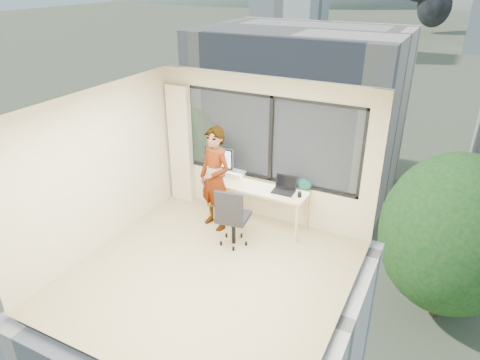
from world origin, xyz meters
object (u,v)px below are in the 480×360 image
Objects in this scene: desk at (257,205)px; laptop at (284,186)px; game_console at (236,174)px; person at (215,179)px; chair at (233,215)px; monitor at (219,161)px; handbag at (304,184)px.

laptop is (0.50, -0.01, 0.50)m from desk.
person is at bearing -94.83° from game_console.
desk is at bearing 76.65° from chair.
monitor reaches higher than desk.
desk is 0.97× the size of person.
chair reaches higher than game_console.
monitor is 1.42× the size of laptop.
handbag is (0.77, 0.24, 0.48)m from desk.
laptop is at bearing -4.46° from monitor.
monitor reaches higher than chair.
monitor reaches higher than game_console.
chair is at bearing -95.06° from desk.
handbag is (1.57, 0.17, -0.18)m from monitor.
game_console is at bearing 27.71° from monitor.
desk is 0.70m from laptop.
laptop is at bearing 38.08° from person.
desk is at bearing 176.83° from laptop.
desk is 4.56× the size of laptop.
handbag is at bearing 5.25° from monitor.
chair is 3.64× the size of game_console.
monitor is (-0.80, 0.08, 0.66)m from desk.
chair is 0.75m from person.
chair is at bearing -15.07° from person.
game_console is 1.30m from handbag.
desk is at bearing -20.43° from game_console.
game_console is 0.75× the size of laptop.
chair is 4.05× the size of handbag.
game_console is (0.09, 0.63, -0.14)m from person.
handbag is at bearing 39.54° from laptop.
laptop is (1.30, -0.08, -0.16)m from monitor.
person is (-0.54, 0.36, 0.38)m from chair.
desk is 1.04m from monitor.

